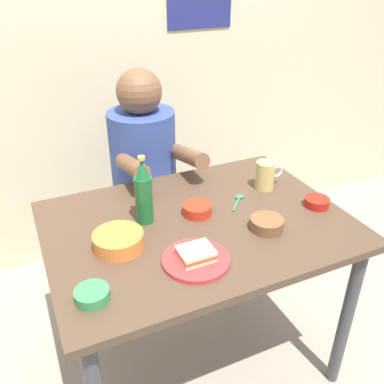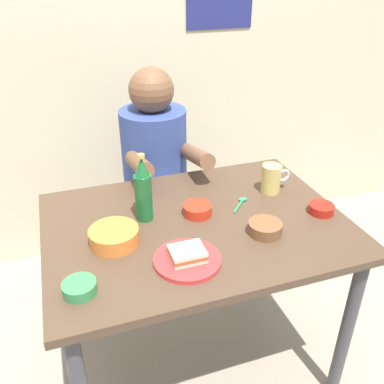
{
  "view_description": "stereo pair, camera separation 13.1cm",
  "coord_description": "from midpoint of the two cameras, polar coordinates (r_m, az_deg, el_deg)",
  "views": [
    {
      "loc": [
        -0.55,
        -1.16,
        1.59
      ],
      "look_at": [
        0.0,
        0.05,
        0.84
      ],
      "focal_mm": 38.74,
      "sensor_mm": 36.0,
      "label": 1
    },
    {
      "loc": [
        -0.43,
        -1.21,
        1.59
      ],
      "look_at": [
        0.0,
        0.05,
        0.84
      ],
      "focal_mm": 38.74,
      "sensor_mm": 36.0,
      "label": 2
    }
  ],
  "objects": [
    {
      "name": "plate_orange",
      "position": [
        1.34,
        -2.3,
        -9.42
      ],
      "size": [
        0.22,
        0.22,
        0.01
      ],
      "primitive_type": "cylinder",
      "color": "red",
      "rests_on": "dining_table"
    },
    {
      "name": "person_seated",
      "position": [
        2.04,
        -8.46,
        5.29
      ],
      "size": [
        0.33,
        0.56,
        0.72
      ],
      "color": "#33478C",
      "rests_on": "stool"
    },
    {
      "name": "spoon",
      "position": [
        1.66,
        4.15,
        -1.1
      ],
      "size": [
        0.1,
        0.1,
        0.01
      ],
      "color": "#26A559",
      "rests_on": "dining_table"
    },
    {
      "name": "sauce_bowl_chili",
      "position": [
        1.57,
        -1.68,
        -2.4
      ],
      "size": [
        0.11,
        0.11,
        0.04
      ],
      "color": "red",
      "rests_on": "dining_table"
    },
    {
      "name": "soup_bowl_orange",
      "position": [
        1.42,
        -12.74,
        -6.54
      ],
      "size": [
        0.17,
        0.17,
        0.05
      ],
      "color": "orange",
      "rests_on": "dining_table"
    },
    {
      "name": "sambal_bowl_red",
      "position": [
        1.67,
        14.69,
        -1.36
      ],
      "size": [
        0.1,
        0.1,
        0.03
      ],
      "color": "#B21E14",
      "rests_on": "dining_table"
    },
    {
      "name": "wall_back",
      "position": [
        2.3,
        -12.92,
        21.57
      ],
      "size": [
        4.4,
        0.09,
        2.6
      ],
      "color": "beige",
      "rests_on": "ground"
    },
    {
      "name": "beer_mug",
      "position": [
        1.74,
        7.99,
        2.26
      ],
      "size": [
        0.13,
        0.08,
        0.12
      ],
      "color": "#D1BC66",
      "rests_on": "dining_table"
    },
    {
      "name": "beer_bottle",
      "position": [
        1.49,
        -9.19,
        -0.19
      ],
      "size": [
        0.06,
        0.06,
        0.26
      ],
      "color": "#19602D",
      "rests_on": "dining_table"
    },
    {
      "name": "sandwich",
      "position": [
        1.33,
        -2.32,
        -8.57
      ],
      "size": [
        0.11,
        0.09,
        0.04
      ],
      "color": "beige",
      "rests_on": "plate_orange"
    },
    {
      "name": "stool",
      "position": [
        2.25,
        -7.78,
        -4.34
      ],
      "size": [
        0.34,
        0.34,
        0.45
      ],
      "color": "#4C4C51",
      "rests_on": "ground"
    },
    {
      "name": "dip_bowl_green",
      "position": [
        1.25,
        -16.62,
        -13.48
      ],
      "size": [
        0.1,
        0.1,
        0.03
      ],
      "color": "#388C4C",
      "rests_on": "dining_table"
    },
    {
      "name": "ground_plane",
      "position": [
        2.04,
        -1.36,
        -21.77
      ],
      "size": [
        6.0,
        6.0,
        0.0
      ],
      "primitive_type": "plane",
      "color": "gray"
    },
    {
      "name": "dining_table",
      "position": [
        1.59,
        -1.63,
        -6.96
      ],
      "size": [
        1.1,
        0.8,
        0.74
      ],
      "color": "#4C3828",
      "rests_on": "ground"
    },
    {
      "name": "condiment_bowl_brown",
      "position": [
        1.5,
        7.81,
        -4.36
      ],
      "size": [
        0.12,
        0.12,
        0.04
      ],
      "color": "brown",
      "rests_on": "dining_table"
    }
  ]
}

